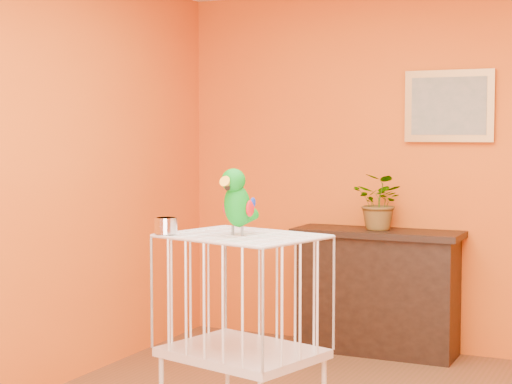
% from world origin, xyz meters
% --- Properties ---
extents(room_shell, '(4.50, 4.50, 4.50)m').
position_xyz_m(room_shell, '(0.00, 0.00, 1.58)').
color(room_shell, orange).
rests_on(room_shell, ground).
extents(console_cabinet, '(1.19, 0.43, 0.88)m').
position_xyz_m(console_cabinet, '(-0.45, 2.04, 0.44)').
color(console_cabinet, black).
rests_on(console_cabinet, ground).
extents(potted_plant, '(0.44, 0.47, 0.31)m').
position_xyz_m(potted_plant, '(-0.43, 2.04, 1.03)').
color(potted_plant, '#26722D').
rests_on(potted_plant, console_cabinet).
extents(framed_picture, '(0.62, 0.04, 0.50)m').
position_xyz_m(framed_picture, '(0.00, 2.22, 1.75)').
color(framed_picture, '#B58240').
rests_on(framed_picture, room_shell).
extents(birdcage, '(0.81, 0.69, 1.07)m').
position_xyz_m(birdcage, '(-0.47, -0.11, 0.56)').
color(birdcage, beige).
rests_on(birdcage, ground).
extents(feed_cup, '(0.11, 0.11, 0.08)m').
position_xyz_m(feed_cup, '(-0.81, -0.25, 1.12)').
color(feed_cup, silver).
rests_on(feed_cup, birdcage).
extents(parrot, '(0.16, 0.29, 0.32)m').
position_xyz_m(parrot, '(-0.49, -0.12, 1.24)').
color(parrot, '#59544C').
rests_on(parrot, birdcage).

